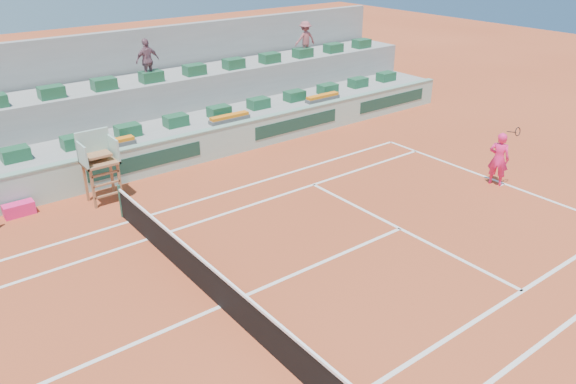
# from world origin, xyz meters

# --- Properties ---
(ground) EXTENTS (90.00, 90.00, 0.00)m
(ground) POSITION_xyz_m (0.00, 0.00, 0.00)
(ground) COLOR #9F3C1E
(ground) RESTS_ON ground
(seating_tier_lower) EXTENTS (36.00, 4.00, 1.20)m
(seating_tier_lower) POSITION_xyz_m (0.00, 10.70, 0.60)
(seating_tier_lower) COLOR gray
(seating_tier_lower) RESTS_ON ground
(seating_tier_upper) EXTENTS (36.00, 2.40, 2.60)m
(seating_tier_upper) POSITION_xyz_m (0.00, 12.30, 1.30)
(seating_tier_upper) COLOR gray
(seating_tier_upper) RESTS_ON ground
(stadium_back_wall) EXTENTS (36.00, 0.40, 4.40)m
(stadium_back_wall) POSITION_xyz_m (0.00, 13.90, 2.20)
(stadium_back_wall) COLOR gray
(stadium_back_wall) RESTS_ON ground
(player_bag) EXTENTS (0.93, 0.42, 0.42)m
(player_bag) POSITION_xyz_m (-2.56, 8.05, 0.21)
(player_bag) COLOR #FA206F
(player_bag) RESTS_ON ground
(spectator_mid) EXTENTS (1.07, 0.52, 1.76)m
(spectator_mid) POSITION_xyz_m (3.91, 11.71, 3.48)
(spectator_mid) COLOR #7C5362
(spectator_mid) RESTS_ON seating_tier_upper
(spectator_right) EXTENTS (1.15, 0.73, 1.69)m
(spectator_right) POSITION_xyz_m (12.23, 11.81, 3.44)
(spectator_right) COLOR #964B51
(spectator_right) RESTS_ON seating_tier_upper
(court_lines) EXTENTS (23.89, 11.09, 0.01)m
(court_lines) POSITION_xyz_m (0.00, 0.00, 0.01)
(court_lines) COLOR silver
(court_lines) RESTS_ON ground
(tennis_net) EXTENTS (0.10, 11.97, 1.10)m
(tennis_net) POSITION_xyz_m (0.00, 0.00, 0.53)
(tennis_net) COLOR black
(tennis_net) RESTS_ON ground
(advertising_hoarding) EXTENTS (36.00, 0.34, 1.26)m
(advertising_hoarding) POSITION_xyz_m (0.02, 8.50, 0.63)
(advertising_hoarding) COLOR #98C0B0
(advertising_hoarding) RESTS_ON ground
(umpire_chair) EXTENTS (1.10, 0.90, 2.40)m
(umpire_chair) POSITION_xyz_m (0.00, 7.50, 1.54)
(umpire_chair) COLOR brown
(umpire_chair) RESTS_ON ground
(seat_row_lower) EXTENTS (32.90, 0.60, 0.44)m
(seat_row_lower) POSITION_xyz_m (0.00, 9.80, 1.42)
(seat_row_lower) COLOR #1B5131
(seat_row_lower) RESTS_ON seating_tier_lower
(seat_row_upper) EXTENTS (32.90, 0.60, 0.44)m
(seat_row_upper) POSITION_xyz_m (0.00, 11.70, 2.82)
(seat_row_upper) COLOR #1B5131
(seat_row_upper) RESTS_ON seating_tier_upper
(flower_planters) EXTENTS (26.80, 0.36, 0.28)m
(flower_planters) POSITION_xyz_m (-1.50, 9.00, 1.33)
(flower_planters) COLOR #545454
(flower_planters) RESTS_ON seating_tier_lower
(tennis_player) EXTENTS (0.69, 0.98, 2.28)m
(tennis_player) POSITION_xyz_m (11.60, 0.19, 0.97)
(tennis_player) COLOR #FA206F
(tennis_player) RESTS_ON ground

